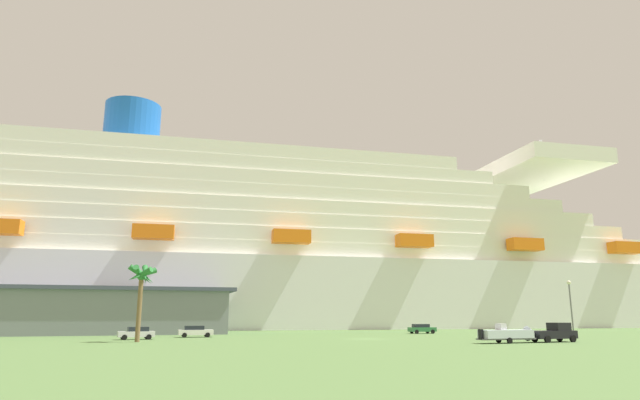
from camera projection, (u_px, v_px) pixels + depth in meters
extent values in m
plane|color=#4C6B38|center=(311.00, 332.00, 98.27)|extent=(600.00, 600.00, 0.00)
cube|color=white|center=(277.00, 295.00, 127.68)|extent=(240.70, 44.39, 15.47)
cube|color=white|center=(278.00, 256.00, 129.65)|extent=(211.87, 40.50, 3.17)
cube|color=white|center=(258.00, 243.00, 129.25)|extent=(203.39, 39.98, 3.17)
cube|color=white|center=(239.00, 229.00, 128.85)|extent=(191.70, 39.06, 3.17)
cube|color=white|center=(219.00, 216.00, 128.44)|extent=(185.30, 38.44, 3.17)
cube|color=white|center=(200.00, 202.00, 128.04)|extent=(178.39, 37.25, 3.17)
cube|color=white|center=(180.00, 188.00, 127.64)|extent=(169.95, 36.80, 3.17)
cube|color=white|center=(160.00, 174.00, 127.24)|extent=(160.29, 35.74, 3.17)
cube|color=white|center=(140.00, 160.00, 126.84)|extent=(150.97, 35.24, 3.17)
cube|color=white|center=(529.00, 172.00, 151.18)|extent=(25.33, 40.45, 4.00)
cylinder|color=#1959B2|center=(132.00, 129.00, 127.91)|extent=(13.42, 13.42, 11.98)
cylinder|color=silver|center=(542.00, 160.00, 153.10)|extent=(0.80, 0.80, 12.00)
cube|color=orange|center=(154.00, 232.00, 106.04)|extent=(8.11, 3.48, 2.80)
cube|color=orange|center=(291.00, 237.00, 112.29)|extent=(8.11, 3.48, 2.80)
cube|color=orange|center=(414.00, 241.00, 118.55)|extent=(8.11, 3.48, 2.80)
cube|color=orange|center=(525.00, 245.00, 124.80)|extent=(8.11, 3.48, 2.80)
cube|color=orange|center=(626.00, 248.00, 131.05)|extent=(8.11, 3.48, 2.80)
cube|color=slate|center=(45.00, 313.00, 90.58)|extent=(59.65, 27.97, 6.88)
cube|color=#3F4759|center=(47.00, 291.00, 91.37)|extent=(62.04, 29.09, 0.60)
cube|color=black|center=(553.00, 335.00, 61.68)|extent=(5.77, 2.55, 0.90)
cube|color=black|center=(559.00, 327.00, 62.23)|extent=(2.19, 2.03, 0.90)
cube|color=#26333F|center=(563.00, 327.00, 62.44)|extent=(0.27, 1.68, 0.63)
cylinder|color=black|center=(560.00, 338.00, 63.19)|extent=(0.82, 0.36, 0.80)
cylinder|color=black|center=(573.00, 339.00, 61.36)|extent=(0.82, 0.36, 0.80)
cylinder|color=black|center=(535.00, 338.00, 61.87)|extent=(0.82, 0.36, 0.80)
cylinder|color=black|center=(547.00, 339.00, 60.05)|extent=(0.82, 0.36, 0.80)
cube|color=#595960|center=(506.00, 339.00, 59.25)|extent=(7.14, 2.34, 0.16)
cube|color=#595960|center=(536.00, 338.00, 60.70)|extent=(2.29, 0.35, 0.10)
cylinder|color=black|center=(499.00, 340.00, 59.94)|extent=(0.66, 0.28, 0.64)
cylinder|color=black|center=(510.00, 341.00, 58.28)|extent=(0.66, 0.28, 0.64)
cube|color=silver|center=(506.00, 334.00, 59.37)|extent=(6.52, 2.46, 0.90)
cone|color=silver|center=(531.00, 334.00, 60.62)|extent=(1.36, 1.76, 1.65)
cube|color=silver|center=(501.00, 327.00, 59.31)|extent=(0.90, 1.08, 0.70)
cube|color=black|center=(481.00, 334.00, 58.18)|extent=(0.41, 0.53, 1.10)
cylinder|color=brown|center=(139.00, 309.00, 62.44)|extent=(0.54, 0.54, 7.64)
cone|color=#287233|center=(145.00, 275.00, 63.41)|extent=(1.04, 3.04, 2.65)
cone|color=#287233|center=(144.00, 275.00, 63.63)|extent=(2.96, 2.36, 2.42)
cone|color=#287233|center=(141.00, 275.00, 63.59)|extent=(3.14, 1.71, 2.49)
cone|color=#287233|center=(138.00, 275.00, 63.22)|extent=(1.18, 3.28, 2.23)
cone|color=#287233|center=(140.00, 275.00, 62.89)|extent=(3.20, 2.33, 1.86)
cone|color=#287233|center=(143.00, 275.00, 62.99)|extent=(3.22, 2.24, 1.91)
sphere|color=#287233|center=(142.00, 276.00, 63.25)|extent=(1.10, 1.10, 1.10)
cylinder|color=slate|center=(571.00, 311.00, 74.40)|extent=(0.20, 0.20, 7.33)
sphere|color=#F9F2CC|center=(569.00, 282.00, 75.22)|extent=(0.56, 0.56, 0.56)
cube|color=#2D723F|center=(422.00, 329.00, 89.61)|extent=(4.50, 1.99, 0.70)
cube|color=#1E232D|center=(421.00, 326.00, 89.68)|extent=(2.53, 1.78, 0.55)
cylinder|color=black|center=(427.00, 331.00, 90.84)|extent=(0.66, 0.23, 0.66)
cylinder|color=black|center=(433.00, 332.00, 89.02)|extent=(0.66, 0.23, 0.66)
cylinder|color=black|center=(412.00, 331.00, 90.05)|extent=(0.66, 0.23, 0.66)
cylinder|color=black|center=(417.00, 332.00, 88.23)|extent=(0.66, 0.23, 0.66)
cube|color=white|center=(196.00, 332.00, 74.95)|extent=(4.85, 2.11, 0.70)
cube|color=#1E232D|center=(194.00, 328.00, 75.01)|extent=(2.74, 1.83, 0.55)
cylinder|color=black|center=(206.00, 334.00, 76.23)|extent=(0.67, 0.25, 0.66)
cylinder|color=black|center=(208.00, 335.00, 74.44)|extent=(0.67, 0.25, 0.66)
cylinder|color=black|center=(184.00, 335.00, 75.30)|extent=(0.67, 0.25, 0.66)
cylinder|color=black|center=(185.00, 335.00, 73.51)|extent=(0.67, 0.25, 0.66)
cube|color=silver|center=(136.00, 334.00, 67.94)|extent=(4.72, 2.56, 0.70)
cube|color=#1E232D|center=(138.00, 329.00, 68.17)|extent=(2.76, 2.02, 0.55)
cylinder|color=black|center=(124.00, 337.00, 66.46)|extent=(0.69, 0.34, 0.66)
cylinder|color=black|center=(123.00, 337.00, 68.00)|extent=(0.69, 0.34, 0.66)
cylinder|color=black|center=(149.00, 337.00, 67.73)|extent=(0.69, 0.34, 0.66)
cylinder|color=black|center=(147.00, 336.00, 69.27)|extent=(0.69, 0.34, 0.66)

